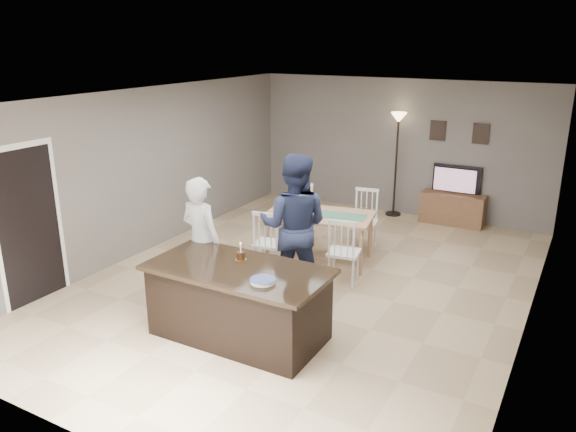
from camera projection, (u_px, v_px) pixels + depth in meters
The scene contains 14 objects.
floor at pixel (307, 282), 8.31m from camera, with size 8.00×8.00×0.00m, color tan.
room_shell at pixel (309, 171), 7.80m from camera, with size 8.00×8.00×8.00m.
kitchen_island at pixel (239, 302), 6.68m from camera, with size 2.15×1.10×0.90m.
tv_console at pixel (452, 209), 10.81m from camera, with size 1.20×0.40×0.60m, color brown.
television at pixel (456, 180), 10.69m from camera, with size 0.91×0.12×0.53m, color black.
tv_screen_glow at pixel (455, 180), 10.62m from camera, with size 0.78×0.78×0.00m, color orange.
picture_frames at pixel (459, 132), 10.56m from camera, with size 1.10×0.02×0.38m.
doorway at pixel (27, 212), 7.40m from camera, with size 0.00×2.10×2.65m.
woman at pixel (201, 241), 7.44m from camera, with size 0.64×0.42×1.76m, color #B7B7BB.
man at pixel (294, 226), 7.62m from camera, with size 0.98×0.76×2.01m, color #1B223C.
birthday_cake at pixel (241, 256), 6.76m from camera, with size 0.14×0.14×0.22m.
plate_stack at pixel (263, 281), 6.13m from camera, with size 0.28×0.28×0.04m.
dining_table at pixel (319, 222), 8.94m from camera, with size 1.91×2.14×1.02m.
floor_lamp at pixel (398, 136), 10.96m from camera, with size 0.31×0.31×2.07m.
Camera 1 is at (3.45, -6.80, 3.47)m, focal length 35.00 mm.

